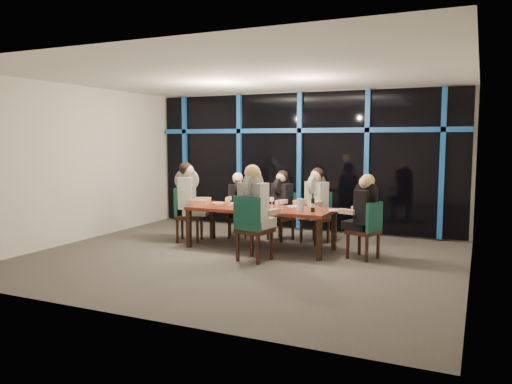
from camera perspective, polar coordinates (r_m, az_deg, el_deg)
room at (r=8.16m, az=-1.75°, el=6.42°), size 7.04×7.00×3.02m
window_wall at (r=10.87m, az=5.14°, el=3.79°), size 6.86×0.43×2.94m
dining_table at (r=8.97m, az=0.53°, el=-2.22°), size 2.60×1.00×0.75m
chair_far_left at (r=10.13m, az=-2.08°, el=-2.33°), size 0.54×0.54×0.89m
chair_far_mid at (r=9.84m, az=3.13°, el=-2.44°), size 0.55×0.55×0.93m
chair_far_right at (r=9.61m, az=7.10°, el=-2.53°), size 0.60×0.60×0.98m
chair_end_left at (r=9.74m, az=-8.15°, el=-2.20°), size 0.62×0.62×1.05m
chair_end_right at (r=8.38m, az=12.67°, el=-3.96°), size 0.57×0.57×0.96m
chair_near_mid at (r=8.02m, az=-0.53°, el=-3.81°), size 0.57×0.57×1.07m
diner_far_left at (r=10.01m, az=-2.12°, el=-0.38°), size 0.55×0.61×0.87m
diner_far_mid at (r=9.73m, az=2.84°, el=-0.33°), size 0.56×0.64×0.91m
diner_far_right at (r=9.50m, az=6.79°, el=-0.25°), size 0.62×0.67×0.96m
diner_end_left at (r=9.67m, az=-7.68°, el=0.22°), size 0.71×0.63×1.02m
diner_end_right at (r=8.36m, az=12.25°, el=-1.32°), size 0.66×0.58×0.94m
diner_near_mid at (r=8.04m, az=-0.16°, el=-0.76°), size 0.58×0.71×1.04m
plate_far_left at (r=9.47m, az=-2.36°, el=-1.33°), size 0.24×0.24×0.01m
plate_far_mid at (r=9.34m, az=0.55°, el=-1.43°), size 0.24×0.24×0.01m
plate_far_right at (r=9.11m, az=4.39°, el=-1.63°), size 0.24×0.24×0.01m
plate_end_left at (r=9.58m, az=-4.37°, el=-1.25°), size 0.24×0.24×0.01m
plate_end_right at (r=8.70m, az=8.74°, el=-2.04°), size 0.24×0.24×0.01m
plate_near_mid at (r=8.54m, az=1.98°, el=-2.13°), size 0.24×0.24×0.01m
wine_bottle at (r=8.44m, az=6.50°, el=-1.48°), size 0.07×0.07×0.31m
water_pitcher at (r=8.52m, az=5.09°, el=-1.49°), size 0.13×0.12×0.21m
tea_light at (r=8.83m, az=-0.28°, el=-1.80°), size 0.06×0.06×0.03m
wine_glass_a at (r=8.93m, az=-1.56°, el=-0.96°), size 0.07×0.07×0.18m
wine_glass_b at (r=9.00m, az=1.85°, el=-0.91°), size 0.07×0.07×0.18m
wine_glass_c at (r=8.84m, az=3.00°, el=-1.15°), size 0.06×0.06×0.16m
wine_glass_d at (r=9.23m, az=-3.02°, el=-0.79°), size 0.07×0.07×0.17m
wine_glass_e at (r=8.71m, az=6.44°, el=-1.19°), size 0.07×0.07×0.18m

